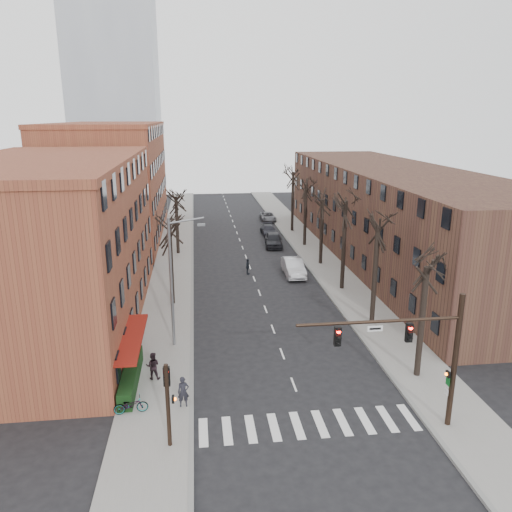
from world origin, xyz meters
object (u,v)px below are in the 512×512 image
object	(u,v)px
silver_sedan	(293,267)
pedestrian_a	(183,392)
parked_car_mid	(269,230)
bicycle	(131,405)
parked_car_near	(274,240)

from	to	relation	value
silver_sedan	pedestrian_a	xyz separation A→B (m)	(-10.40, -22.36, 0.16)
silver_sedan	parked_car_mid	distance (m)	17.55
pedestrian_a	bicycle	xyz separation A→B (m)	(-2.75, -0.34, -0.38)
parked_car_near	bicycle	xyz separation A→B (m)	(-12.95, -34.19, -0.22)
silver_sedan	parked_car_near	distance (m)	11.49
pedestrian_a	bicycle	world-z (taller)	pedestrian_a
parked_car_near	bicycle	bearing A→B (deg)	-105.04
parked_car_mid	bicycle	bearing A→B (deg)	-109.38
parked_car_mid	pedestrian_a	distance (m)	41.27
silver_sedan	bicycle	xyz separation A→B (m)	(-13.15, -22.70, -0.22)
pedestrian_a	silver_sedan	bearing A→B (deg)	59.55
parked_car_near	pedestrian_a	world-z (taller)	pedestrian_a
pedestrian_a	parked_car_mid	bearing A→B (deg)	69.79
silver_sedan	parked_car_near	bearing A→B (deg)	91.58
silver_sedan	bicycle	size ratio (longest dim) A/B	2.86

